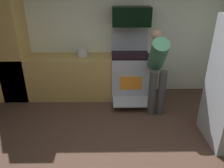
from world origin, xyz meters
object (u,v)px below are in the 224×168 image
at_px(microwave, 131,16).
at_px(stock_pot, 82,52).
at_px(person_cook, 157,67).
at_px(oven_range, 130,74).

xyz_separation_m(microwave, stock_pot, (-0.98, -0.08, -0.69)).
relative_size(person_cook, stock_pot, 6.57).
bearing_deg(microwave, person_cook, -57.97).
xyz_separation_m(person_cook, stock_pot, (-1.42, 0.61, 0.09)).
relative_size(oven_range, person_cook, 0.99).
distance_m(person_cook, stock_pot, 1.55).
bearing_deg(oven_range, stock_pot, 179.07).
height_order(oven_range, person_cook, person_cook).
height_order(person_cook, stock_pot, person_cook).
bearing_deg(microwave, oven_range, -90.00).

